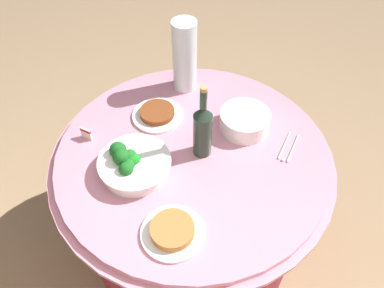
{
  "coord_description": "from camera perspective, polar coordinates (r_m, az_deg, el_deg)",
  "views": [
    {
      "loc": [
        -0.16,
        1.01,
        1.94
      ],
      "look_at": [
        0.0,
        0.0,
        0.79
      ],
      "focal_mm": 36.61,
      "sensor_mm": 36.0,
      "label": 1
    }
  ],
  "objects": [
    {
      "name": "label_placard_front",
      "position": [
        1.67,
        -15.17,
        1.55
      ],
      "size": [
        0.05,
        0.02,
        0.05
      ],
      "color": "white",
      "rests_on": "buffet_table"
    },
    {
      "name": "broccoli_bowl",
      "position": [
        1.5,
        -8.65,
        -2.83
      ],
      "size": [
        0.28,
        0.28,
        0.12
      ],
      "color": "white",
      "rests_on": "buffet_table"
    },
    {
      "name": "ground_plane",
      "position": [
        2.2,
        -0.0,
        -13.86
      ],
      "size": [
        6.0,
        6.0,
        0.0
      ],
      "primitive_type": "plane",
      "color": "#9E7F5B"
    },
    {
      "name": "plate_stack",
      "position": [
        1.66,
        7.66,
        3.35
      ],
      "size": [
        0.21,
        0.21,
        0.08
      ],
      "color": "white",
      "rests_on": "buffet_table"
    },
    {
      "name": "wine_bottle",
      "position": [
        1.49,
        1.56,
        2.15
      ],
      "size": [
        0.07,
        0.07,
        0.34
      ],
      "color": "#213226",
      "rests_on": "buffet_table"
    },
    {
      "name": "buffet_table",
      "position": [
        1.87,
        -0.0,
        -8.48
      ],
      "size": [
        1.16,
        1.16,
        0.74
      ],
      "color": "maroon",
      "rests_on": "ground_plane"
    },
    {
      "name": "food_plate_peanuts",
      "position": [
        1.36,
        -2.88,
        -12.56
      ],
      "size": [
        0.22,
        0.22,
        0.04
      ],
      "color": "white",
      "rests_on": "buffet_table"
    },
    {
      "name": "decorative_fruit_vase",
      "position": [
        1.78,
        -1.07,
        12.43
      ],
      "size": [
        0.11,
        0.11,
        0.34
      ],
      "color": "silver",
      "rests_on": "buffet_table"
    },
    {
      "name": "serving_tongs",
      "position": [
        1.64,
        13.83,
        -0.55
      ],
      "size": [
        0.09,
        0.17,
        0.01
      ],
      "color": "silver",
      "rests_on": "buffet_table"
    },
    {
      "name": "food_plate_stir_fry",
      "position": [
        1.72,
        -5.08,
        4.4
      ],
      "size": [
        0.22,
        0.22,
        0.04
      ],
      "color": "white",
      "rests_on": "buffet_table"
    }
  ]
}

